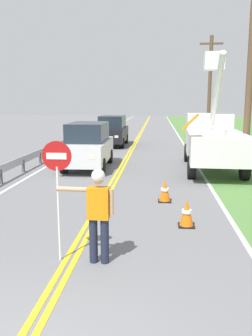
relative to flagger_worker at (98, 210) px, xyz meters
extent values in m
cube|color=yellow|center=(-0.66, 16.90, -1.04)|extent=(0.11, 110.00, 0.01)
cube|color=yellow|center=(-0.48, 16.90, -1.04)|extent=(0.11, 110.00, 0.01)
cube|color=silver|center=(3.03, 16.90, -1.04)|extent=(0.12, 110.00, 0.01)
cube|color=silver|center=(-4.17, 16.90, -1.04)|extent=(0.12, 110.00, 0.01)
cylinder|color=#1E2338|center=(0.12, -0.01, -0.61)|extent=(0.16, 0.16, 0.88)
cylinder|color=#1E2338|center=(-0.10, 0.01, -0.61)|extent=(0.16, 0.16, 0.88)
cube|color=orange|center=(0.01, 0.00, 0.13)|extent=(0.41, 0.26, 0.60)
cylinder|color=tan|center=(-0.49, 0.03, 0.38)|extent=(0.60, 0.12, 0.09)
cylinder|color=tan|center=(0.25, -0.01, 0.16)|extent=(0.09, 0.09, 0.48)
sphere|color=tan|center=(0.01, 0.00, 0.60)|extent=(0.22, 0.22, 0.22)
sphere|color=white|center=(0.01, 0.00, 0.65)|extent=(0.25, 0.25, 0.25)
cylinder|color=silver|center=(-0.77, 0.04, -0.12)|extent=(0.04, 0.04, 1.85)
cylinder|color=#B71414|center=(-0.77, 0.04, 1.00)|extent=(0.56, 0.03, 0.56)
cube|color=white|center=(-0.77, 0.02, 1.00)|extent=(0.38, 0.01, 0.12)
cube|color=white|center=(3.55, 8.84, 0.16)|extent=(2.50, 4.69, 1.10)
cube|color=white|center=(3.70, 12.29, 0.41)|extent=(2.29, 2.19, 2.00)
cube|color=#1E2833|center=(3.75, 13.32, 0.71)|extent=(1.98, 0.15, 0.90)
cylinder|color=silver|center=(3.51, 7.92, 0.83)|extent=(0.56, 0.56, 0.24)
cylinder|color=silver|center=(3.58, 9.45, 2.40)|extent=(0.38, 3.23, 3.06)
cube|color=white|center=(3.65, 10.98, 3.85)|extent=(0.94, 0.94, 0.80)
cube|color=orange|center=(2.30, 7.09, 1.26)|extent=(0.63, 0.82, 0.59)
cylinder|color=black|center=(2.66, 12.13, -0.59)|extent=(0.36, 0.93, 0.92)
cylinder|color=black|center=(4.72, 12.04, -0.59)|extent=(0.36, 0.93, 0.92)
cylinder|color=black|center=(2.48, 7.85, -0.59)|extent=(0.36, 0.93, 0.92)
cylinder|color=black|center=(4.54, 7.76, -0.59)|extent=(0.36, 0.93, 0.92)
cube|color=silver|center=(-2.12, 9.91, -0.25)|extent=(1.92, 4.63, 0.92)
cube|color=#1E2833|center=(-2.12, 9.91, 0.63)|extent=(1.67, 2.88, 0.84)
cube|color=#EAEACC|center=(-1.53, 7.64, -0.20)|extent=(0.24, 0.06, 0.16)
cube|color=#EAEACC|center=(-2.63, 7.62, -0.20)|extent=(0.24, 0.06, 0.16)
cylinder|color=black|center=(-1.27, 8.50, -0.71)|extent=(0.29, 0.68, 0.68)
cylinder|color=black|center=(-2.91, 8.47, -0.71)|extent=(0.29, 0.68, 0.68)
cylinder|color=black|center=(-1.32, 11.35, -0.71)|extent=(0.29, 0.68, 0.68)
cylinder|color=black|center=(-2.96, 11.33, -0.71)|extent=(0.29, 0.68, 0.68)
cube|color=black|center=(-2.07, 18.64, -0.25)|extent=(1.86, 4.61, 0.92)
cube|color=#1E2833|center=(-2.07, 18.64, 0.63)|extent=(1.63, 2.86, 0.84)
cube|color=#EAEACC|center=(-1.53, 16.35, -0.20)|extent=(0.24, 0.06, 0.16)
cube|color=#EAEACC|center=(-2.64, 16.36, -0.20)|extent=(0.24, 0.06, 0.16)
cylinder|color=black|center=(-1.26, 17.21, -0.71)|extent=(0.28, 0.68, 0.68)
cylinder|color=black|center=(-2.90, 17.21, -0.71)|extent=(0.28, 0.68, 0.68)
cylinder|color=black|center=(-1.25, 20.06, -0.71)|extent=(0.28, 0.68, 0.68)
cylinder|color=black|center=(-2.89, 20.07, -0.71)|extent=(0.28, 0.68, 0.68)
cylinder|color=brown|center=(4.75, 8.70, 2.87)|extent=(0.28, 0.28, 7.83)
cylinder|color=brown|center=(5.16, 22.89, 3.00)|extent=(0.28, 0.28, 8.10)
cube|color=brown|center=(5.16, 22.89, 6.45)|extent=(1.80, 0.14, 0.14)
cone|color=orange|center=(1.84, 2.18, -0.70)|extent=(0.36, 0.36, 0.70)
cylinder|color=white|center=(1.84, 2.18, -0.66)|extent=(0.25, 0.25, 0.08)
cube|color=black|center=(1.84, 2.18, -1.03)|extent=(0.40, 0.40, 0.03)
cone|color=orange|center=(1.34, 4.38, -0.70)|extent=(0.36, 0.36, 0.70)
cylinder|color=white|center=(1.34, 4.38, -0.66)|extent=(0.25, 0.25, 0.08)
cube|color=black|center=(1.34, 4.38, -1.03)|extent=(0.40, 0.40, 0.03)
cube|color=#9EA0A3|center=(-4.77, 12.00, -0.50)|extent=(0.06, 32.00, 0.32)
cube|color=#4C4C51|center=(-4.77, 6.29, -0.77)|extent=(0.10, 0.10, 0.55)
cube|color=#4C4C51|center=(-4.77, 8.57, -0.77)|extent=(0.10, 0.10, 0.55)
cube|color=#4C4C51|center=(-4.77, 10.86, -0.77)|extent=(0.10, 0.10, 0.55)
cube|color=#4C4C51|center=(-4.77, 13.14, -0.77)|extent=(0.10, 0.10, 0.55)
cube|color=#4C4C51|center=(-4.77, 15.43, -0.77)|extent=(0.10, 0.10, 0.55)
cube|color=#4C4C51|center=(-4.77, 17.71, -0.77)|extent=(0.10, 0.10, 0.55)
cube|color=#4C4C51|center=(-4.77, 20.00, -0.77)|extent=(0.10, 0.10, 0.55)
cube|color=#4C4C51|center=(-4.77, 22.29, -0.77)|extent=(0.10, 0.10, 0.55)
cube|color=#4C4C51|center=(-4.77, 24.57, -0.77)|extent=(0.10, 0.10, 0.55)
cube|color=#4C4C51|center=(-4.77, 26.86, -0.77)|extent=(0.10, 0.10, 0.55)
camera|label=1|loc=(1.08, -6.30, 1.98)|focal=37.91mm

